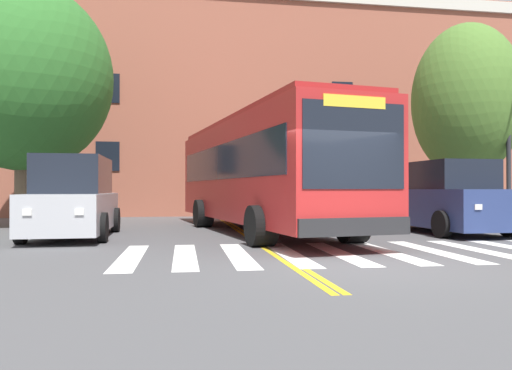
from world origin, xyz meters
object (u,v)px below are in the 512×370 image
object	(u,v)px
car_silver_near_lane	(74,199)
street_tree_curbside_small	(24,77)
car_navy_far_lane	(444,199)
city_bus	(260,171)
street_tree_curbside_large	(466,101)

from	to	relation	value
car_silver_near_lane	street_tree_curbside_small	xyz separation A→B (m)	(-2.54, 4.28, 4.27)
car_navy_far_lane	city_bus	bearing A→B (deg)	170.30
city_bus	car_silver_near_lane	world-z (taller)	city_bus
car_silver_near_lane	street_tree_curbside_large	bearing A→B (deg)	14.75
car_navy_far_lane	street_tree_curbside_small	xyz separation A→B (m)	(-13.52, 4.53, 4.28)
city_bus	street_tree_curbside_large	distance (m)	9.86
city_bus	car_silver_near_lane	bearing A→B (deg)	-172.49
car_navy_far_lane	street_tree_curbside_large	xyz separation A→B (m)	(3.30, 4.01, 3.81)
car_navy_far_lane	car_silver_near_lane	bearing A→B (deg)	178.70
city_bus	street_tree_curbside_large	size ratio (longest dim) A/B	1.52
car_navy_far_lane	street_tree_curbside_small	bearing A→B (deg)	161.46
car_silver_near_lane	city_bus	bearing A→B (deg)	7.51
city_bus	street_tree_curbside_large	world-z (taller)	street_tree_curbside_large
city_bus	car_navy_far_lane	bearing A→B (deg)	-9.70
car_silver_near_lane	street_tree_curbside_small	distance (m)	6.56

